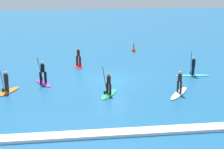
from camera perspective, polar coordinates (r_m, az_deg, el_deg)
ground_plane at (r=29.18m, az=0.00°, el=-0.94°), size 120.00×120.00×0.00m
surfer_on_purple_board at (r=28.69m, az=-11.56°, el=-0.52°), size 1.75×2.49×2.33m
surfer_on_white_board at (r=26.26m, az=11.27°, el=-2.40°), size 2.44×2.98×1.82m
surfer_on_green_board at (r=25.58m, az=-0.57°, el=-2.51°), size 1.84×2.58×2.24m
surfer_on_teal_board at (r=31.12m, az=13.50°, el=0.66°), size 3.28×0.80×2.20m
surfer_on_orange_board at (r=27.30m, az=-17.34°, el=-2.07°), size 1.97×2.64×2.05m
surfer_on_red_board at (r=33.70m, az=-5.66°, el=2.17°), size 0.80×2.53×1.80m
marker_buoy at (r=40.02m, az=3.66°, el=4.19°), size 0.45×0.45×1.06m
wave_crest at (r=19.76m, az=3.77°, el=-9.65°), size 22.10×0.90×0.18m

